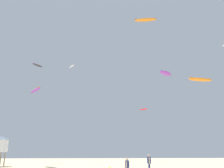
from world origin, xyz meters
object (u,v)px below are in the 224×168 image
(kite_aloft_6, at_px, (200,80))
(kite_aloft_4, at_px, (166,73))
(kite_aloft_1, at_px, (35,90))
(kite_aloft_3, at_px, (145,20))
(person_midground, at_px, (149,162))
(person_foreground, at_px, (127,166))
(kite_aloft_2, at_px, (38,65))
(kite_aloft_7, at_px, (72,66))
(kite_aloft_5, at_px, (143,109))

(kite_aloft_6, bearing_deg, kite_aloft_4, -144.51)
(kite_aloft_1, bearing_deg, kite_aloft_3, -12.49)
(person_midground, bearing_deg, person_foreground, 64.90)
(kite_aloft_1, bearing_deg, kite_aloft_2, 104.58)
(kite_aloft_7, bearing_deg, kite_aloft_3, -56.80)
(person_midground, relative_size, kite_aloft_6, 0.42)
(kite_aloft_2, bearing_deg, kite_aloft_7, 41.84)
(person_midground, height_order, kite_aloft_1, kite_aloft_1)
(person_midground, relative_size, kite_aloft_4, 0.74)
(person_foreground, relative_size, kite_aloft_1, 0.40)
(kite_aloft_1, xyz_separation_m, kite_aloft_2, (-2.80, 10.75, 7.86))
(kite_aloft_6, xyz_separation_m, kite_aloft_7, (-21.62, 18.11, 8.18))
(kite_aloft_2, xyz_separation_m, kite_aloft_5, (21.75, 2.14, -8.40))
(kite_aloft_2, xyz_separation_m, kite_aloft_6, (27.87, -12.52, -6.21))
(person_midground, bearing_deg, kite_aloft_1, -31.90)
(kite_aloft_1, height_order, kite_aloft_4, kite_aloft_4)
(kite_aloft_5, xyz_separation_m, kite_aloft_6, (6.12, -14.66, 2.18))
(kite_aloft_3, bearing_deg, kite_aloft_4, -59.54)
(kite_aloft_6, height_order, kite_aloft_7, kite_aloft_7)
(person_midground, distance_m, kite_aloft_1, 20.78)
(kite_aloft_1, relative_size, kite_aloft_7, 1.61)
(kite_aloft_3, height_order, kite_aloft_7, kite_aloft_3)
(kite_aloft_3, distance_m, kite_aloft_6, 12.41)
(kite_aloft_1, distance_m, kite_aloft_5, 22.92)
(person_foreground, bearing_deg, kite_aloft_2, 143.19)
(kite_aloft_3, relative_size, kite_aloft_7, 1.46)
(kite_aloft_4, height_order, kite_aloft_7, kite_aloft_7)
(person_midground, height_order, kite_aloft_6, kite_aloft_6)
(kite_aloft_2, height_order, kite_aloft_4, kite_aloft_2)
(person_foreground, bearing_deg, kite_aloft_1, 151.11)
(kite_aloft_4, relative_size, kite_aloft_5, 1.18)
(person_foreground, bearing_deg, kite_aloft_7, 129.00)
(kite_aloft_5, height_order, kite_aloft_6, kite_aloft_6)
(person_midground, xyz_separation_m, kite_aloft_4, (3.54, 4.15, 10.88))
(person_midground, distance_m, kite_aloft_2, 32.97)
(kite_aloft_5, distance_m, kite_aloft_6, 16.04)
(kite_aloft_1, distance_m, kite_aloft_7, 19.38)
(kite_aloft_5, bearing_deg, kite_aloft_6, -67.34)
(person_foreground, distance_m, kite_aloft_5, 31.12)
(kite_aloft_3, distance_m, kite_aloft_4, 10.12)
(person_midground, height_order, kite_aloft_2, kite_aloft_2)
(person_foreground, relative_size, kite_aloft_2, 0.62)
(person_foreground, distance_m, kite_aloft_2, 35.28)
(kite_aloft_2, bearing_deg, kite_aloft_5, 5.62)
(kite_aloft_2, bearing_deg, kite_aloft_6, -24.20)
(person_foreground, height_order, kite_aloft_3, kite_aloft_3)
(kite_aloft_1, distance_m, kite_aloft_6, 25.19)
(kite_aloft_3, xyz_separation_m, kite_aloft_7, (-13.09, 20.01, -0.64))
(kite_aloft_4, relative_size, kite_aloft_7, 0.98)
(person_foreground, bearing_deg, kite_aloft_4, 79.66)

